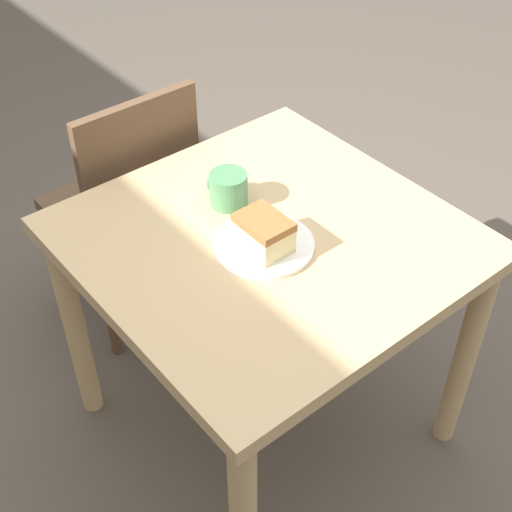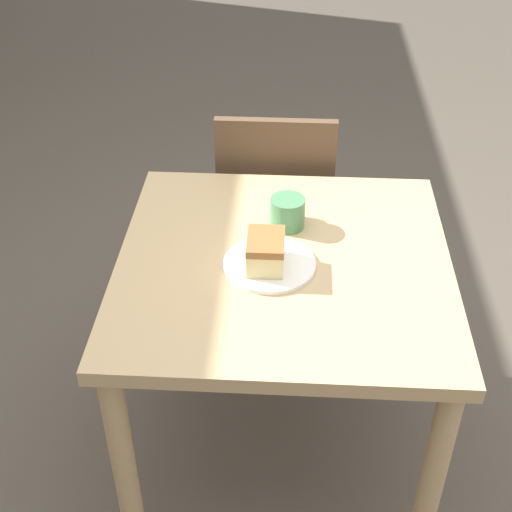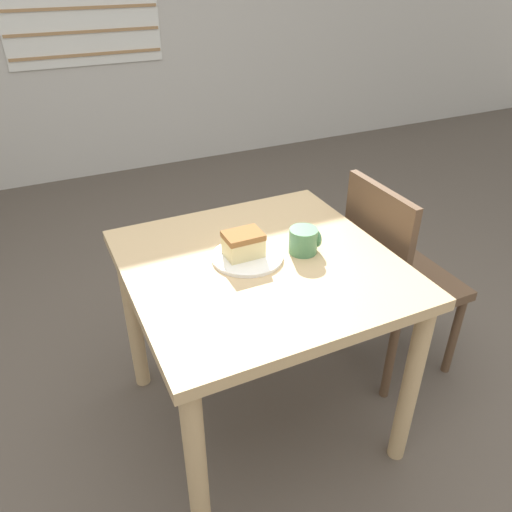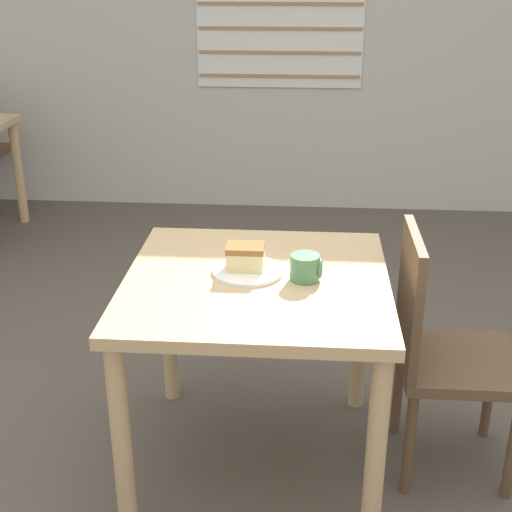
# 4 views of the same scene
# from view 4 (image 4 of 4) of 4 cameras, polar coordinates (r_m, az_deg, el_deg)

# --- Properties ---
(ground_plane) EXTENTS (14.00, 14.00, 0.00)m
(ground_plane) POSITION_cam_4_polar(r_m,az_deg,el_deg) (2.56, 1.93, -18.45)
(ground_plane) COLOR brown
(wall_back) EXTENTS (10.00, 0.10, 2.80)m
(wall_back) POSITION_cam_4_polar(r_m,az_deg,el_deg) (4.95, 3.84, 19.63)
(wall_back) COLOR beige
(wall_back) RESTS_ON ground_plane
(dining_table_near) EXTENTS (0.85, 0.86, 0.73)m
(dining_table_near) POSITION_cam_4_polar(r_m,az_deg,el_deg) (2.35, 0.04, -4.22)
(dining_table_near) COLOR tan
(dining_table_near) RESTS_ON ground_plane
(chair_near_window) EXTENTS (0.40, 0.40, 0.88)m
(chair_near_window) POSITION_cam_4_polar(r_m,az_deg,el_deg) (2.50, 14.48, -7.08)
(chair_near_window) COLOR brown
(chair_near_window) RESTS_ON ground_plane
(plate) EXTENTS (0.24, 0.24, 0.01)m
(plate) POSITION_cam_4_polar(r_m,az_deg,el_deg) (2.34, -0.63, -1.22)
(plate) COLOR white
(plate) RESTS_ON dining_table_near
(cake_slice) EXTENTS (0.12, 0.09, 0.08)m
(cake_slice) POSITION_cam_4_polar(r_m,az_deg,el_deg) (2.33, -0.86, -0.06)
(cake_slice) COLOR beige
(cake_slice) RESTS_ON plate
(coffee_mug) EXTENTS (0.10, 0.09, 0.09)m
(coffee_mug) POSITION_cam_4_polar(r_m,az_deg,el_deg) (2.28, 4.03, -0.93)
(coffee_mug) COLOR #4C8456
(coffee_mug) RESTS_ON dining_table_near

